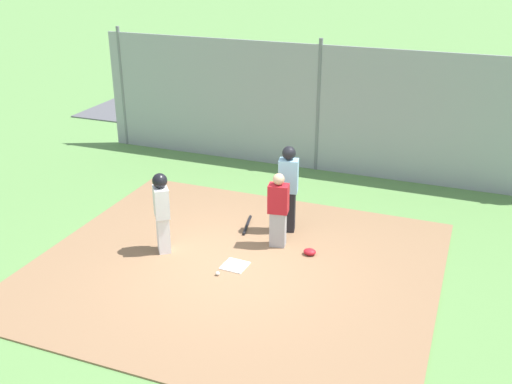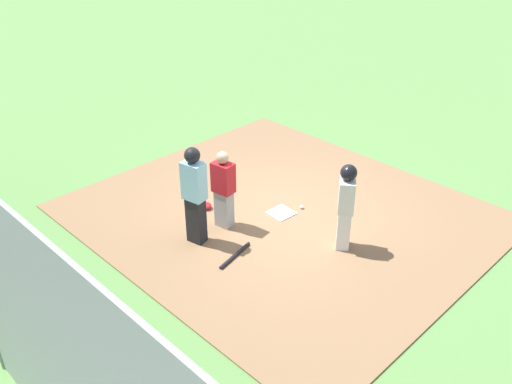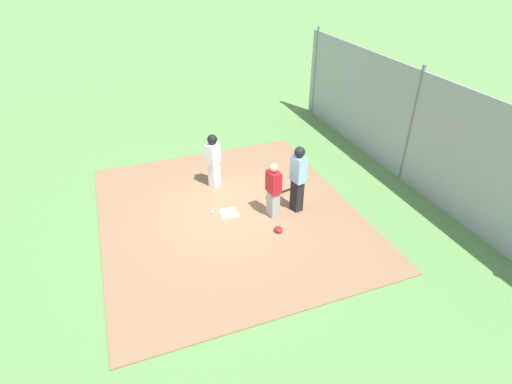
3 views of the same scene
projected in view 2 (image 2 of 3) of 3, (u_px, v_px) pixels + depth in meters
ground_plane at (281, 215)px, 10.72m from camera, size 140.00×140.00×0.00m
dirt_infield at (281, 214)px, 10.71m from camera, size 7.20×6.40×0.03m
home_plate at (281, 213)px, 10.70m from camera, size 0.46×0.46×0.02m
catcher at (223, 189)px, 9.97m from camera, size 0.41×0.31×1.50m
umpire at (195, 193)px, 9.44m from camera, size 0.42×0.33×1.81m
runner at (346, 202)px, 9.31m from camera, size 0.44×0.46×1.59m
baseball_bat at (235, 255)px, 9.47m from camera, size 0.24×0.84×0.06m
catcher_mask at (206, 206)px, 10.83m from camera, size 0.24×0.20×0.12m
baseball at (302, 207)px, 10.84m from camera, size 0.07×0.07×0.07m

